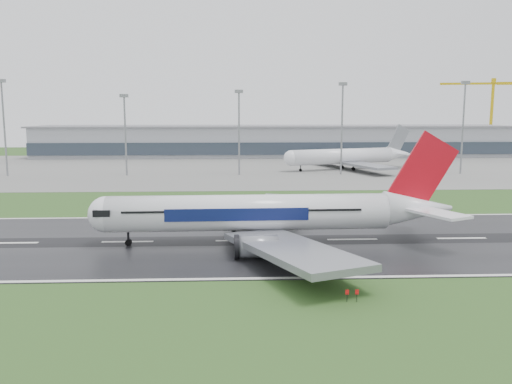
{
  "coord_description": "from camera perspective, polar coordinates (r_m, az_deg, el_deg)",
  "views": [
    {
      "loc": [
        -21.34,
        -91.89,
        22.72
      ],
      "look_at": [
        -16.79,
        12.0,
        7.0
      ],
      "focal_mm": 37.2,
      "sensor_mm": 36.0,
      "label": 1
    }
  ],
  "objects": [
    {
      "name": "ground",
      "position": [
        97.04,
        10.31,
        -5.09
      ],
      "size": [
        520.0,
        520.0,
        0.0
      ],
      "primitive_type": "plane",
      "color": "#26491A",
      "rests_on": "ground"
    },
    {
      "name": "runway",
      "position": [
        97.02,
        10.31,
        -5.06
      ],
      "size": [
        400.0,
        45.0,
        0.1
      ],
      "primitive_type": "cube",
      "color": "black",
      "rests_on": "ground"
    },
    {
      "name": "apron",
      "position": [
        219.12,
        3.1,
        2.64
      ],
      "size": [
        400.0,
        130.0,
        0.08
      ],
      "primitive_type": "cube",
      "color": "slate",
      "rests_on": "ground"
    },
    {
      "name": "terminal",
      "position": [
        278.13,
        1.91,
        5.45
      ],
      "size": [
        240.0,
        36.0,
        15.0
      ],
      "primitive_type": "cube",
      "color": "#90939A",
      "rests_on": "ground"
    },
    {
      "name": "main_airliner",
      "position": [
        90.91,
        1.96,
        0.16
      ],
      "size": [
        64.35,
        61.42,
        18.59
      ],
      "primitive_type": null,
      "rotation": [
        0.0,
        0.0,
        0.02
      ],
      "color": "white",
      "rests_on": "runway"
    },
    {
      "name": "parked_airliner",
      "position": [
        214.14,
        9.76,
        4.68
      ],
      "size": [
        72.25,
        69.79,
        16.95
      ],
      "primitive_type": null,
      "rotation": [
        0.0,
        0.0,
        0.33
      ],
      "color": "white",
      "rests_on": "apron"
    },
    {
      "name": "tower_crane",
      "position": [
        325.52,
        23.98,
        7.5
      ],
      "size": [
        41.26,
        10.45,
        41.35
      ],
      "primitive_type": null,
      "rotation": [
        0.0,
        0.0,
        -0.2
      ],
      "color": "gold",
      "rests_on": "ground"
    },
    {
      "name": "floodmast_0",
      "position": [
        208.22,
        -25.43,
        6.04
      ],
      "size": [
        0.64,
        0.64,
        32.88
      ],
      "primitive_type": "cylinder",
      "color": "gray",
      "rests_on": "ground"
    },
    {
      "name": "floodmast_1",
      "position": [
        195.88,
        -13.86,
        5.77
      ],
      "size": [
        0.64,
        0.64,
        27.83
      ],
      "primitive_type": "cylinder",
      "color": "gray",
      "rests_on": "ground"
    },
    {
      "name": "floodmast_2",
      "position": [
        192.07,
        -1.83,
        6.2
      ],
      "size": [
        0.64,
        0.64,
        29.39
      ],
      "primitive_type": "cylinder",
      "color": "gray",
      "rests_on": "ground"
    },
    {
      "name": "floodmast_3",
      "position": [
        196.05,
        9.21,
        6.53
      ],
      "size": [
        0.64,
        0.64,
        32.09
      ],
      "primitive_type": "cylinder",
      "color": "gray",
      "rests_on": "ground"
    },
    {
      "name": "floodmast_4",
      "position": [
        209.71,
        21.35,
        6.27
      ],
      "size": [
        0.64,
        0.64,
        32.68
      ],
      "primitive_type": "cylinder",
      "color": "gray",
      "rests_on": "ground"
    }
  ]
}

